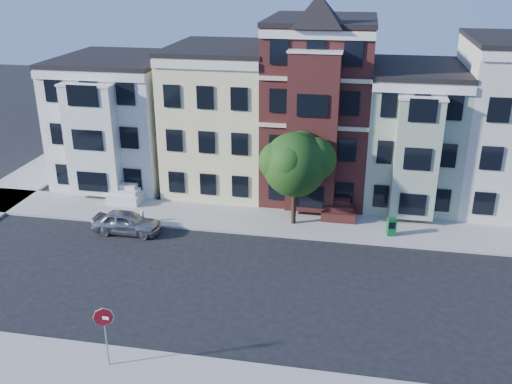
% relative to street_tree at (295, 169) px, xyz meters
% --- Properties ---
extents(ground, '(120.00, 120.00, 0.00)m').
position_rel_street_tree_xyz_m(ground, '(0.85, -7.94, -3.84)').
color(ground, black).
extents(far_sidewalk, '(60.00, 4.00, 0.15)m').
position_rel_street_tree_xyz_m(far_sidewalk, '(0.85, 0.06, -3.77)').
color(far_sidewalk, '#9E9B93').
rests_on(far_sidewalk, ground).
extents(house_white, '(8.00, 9.00, 9.00)m').
position_rel_street_tree_xyz_m(house_white, '(-14.15, 6.56, 0.66)').
color(house_white, silver).
rests_on(house_white, ground).
extents(house_yellow, '(7.00, 9.00, 10.00)m').
position_rel_street_tree_xyz_m(house_yellow, '(-6.15, 6.56, 1.16)').
color(house_yellow, beige).
rests_on(house_yellow, ground).
extents(house_brown, '(7.00, 9.00, 12.00)m').
position_rel_street_tree_xyz_m(house_brown, '(0.85, 6.56, 2.16)').
color(house_brown, '#3E1816').
rests_on(house_brown, ground).
extents(house_green, '(6.00, 9.00, 9.00)m').
position_rel_street_tree_xyz_m(house_green, '(7.35, 6.56, 0.66)').
color(house_green, '#92A389').
rests_on(house_green, ground).
extents(street_tree, '(6.60, 6.60, 7.39)m').
position_rel_street_tree_xyz_m(street_tree, '(0.00, 0.00, 0.00)').
color(street_tree, '#204A13').
rests_on(street_tree, far_sidewalk).
extents(parked_car, '(4.24, 1.72, 1.44)m').
position_rel_street_tree_xyz_m(parked_car, '(-10.05, -3.01, -3.12)').
color(parked_car, '#9899A0').
rests_on(parked_car, ground).
extents(newspaper_box, '(0.59, 0.55, 1.14)m').
position_rel_street_tree_xyz_m(newspaper_box, '(6.09, -0.63, -3.12)').
color(newspaper_box, '#115E2C').
rests_on(newspaper_box, far_sidewalk).
extents(fire_hydrant, '(0.29, 0.29, 0.63)m').
position_rel_street_tree_xyz_m(fire_hydrant, '(-9.56, -1.64, -3.38)').
color(fire_hydrant, silver).
rests_on(fire_hydrant, far_sidewalk).
extents(stop_sign, '(0.86, 0.15, 3.13)m').
position_rel_street_tree_xyz_m(stop_sign, '(-5.83, -15.17, -2.13)').
color(stop_sign, '#A3131A').
rests_on(stop_sign, near_sidewalk).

